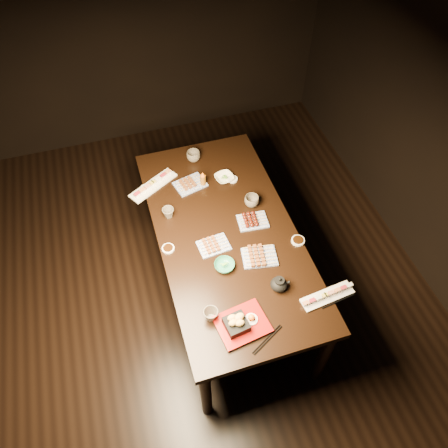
{
  "coord_description": "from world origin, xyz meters",
  "views": [
    {
      "loc": [
        -0.1,
        -1.28,
        3.04
      ],
      "look_at": [
        0.43,
        0.45,
        0.77
      ],
      "focal_mm": 35.0,
      "sensor_mm": 36.0,
      "label": 1
    }
  ],
  "objects_px": {
    "dining_table": "(226,263)",
    "yakitori_plate_center": "(214,244)",
    "edamame_bowl_green": "(224,266)",
    "teacup_far_left": "(168,213)",
    "sushi_platter_far": "(153,184)",
    "condiment_bottle": "(203,179)",
    "yakitori_plate_left": "(190,182)",
    "teacup_mid_right": "(252,201)",
    "teapot": "(279,283)",
    "edamame_bowl_cream": "(224,178)",
    "sushi_platter_near": "(328,295)",
    "teacup_far_right": "(193,156)",
    "teacup_near_left": "(211,315)",
    "yakitori_plate_right": "(260,255)",
    "tempura_tray": "(242,321)"
  },
  "relations": [
    {
      "from": "dining_table",
      "to": "yakitori_plate_center",
      "type": "xyz_separation_m",
      "value": [
        -0.11,
        -0.09,
        0.4
      ]
    },
    {
      "from": "edamame_bowl_green",
      "to": "teacup_far_left",
      "type": "relative_size",
      "value": 1.6
    },
    {
      "from": "sushi_platter_far",
      "to": "teacup_far_left",
      "type": "relative_size",
      "value": 4.76
    },
    {
      "from": "sushi_platter_far",
      "to": "condiment_bottle",
      "type": "distance_m",
      "value": 0.36
    },
    {
      "from": "yakitori_plate_left",
      "to": "teacup_far_left",
      "type": "relative_size",
      "value": 2.7
    },
    {
      "from": "sushi_platter_far",
      "to": "yakitori_plate_left",
      "type": "xyz_separation_m",
      "value": [
        0.26,
        -0.07,
        0.0
      ]
    },
    {
      "from": "edamame_bowl_green",
      "to": "condiment_bottle",
      "type": "relative_size",
      "value": 1.01
    },
    {
      "from": "teacup_mid_right",
      "to": "teapot",
      "type": "xyz_separation_m",
      "value": [
        -0.07,
        -0.67,
        0.01
      ]
    },
    {
      "from": "yakitori_plate_left",
      "to": "edamame_bowl_green",
      "type": "relative_size",
      "value": 1.69
    },
    {
      "from": "yakitori_plate_center",
      "to": "edamame_bowl_cream",
      "type": "distance_m",
      "value": 0.61
    },
    {
      "from": "sushi_platter_near",
      "to": "edamame_bowl_cream",
      "type": "bearing_deg",
      "value": 98.69
    },
    {
      "from": "dining_table",
      "to": "teacup_far_right",
      "type": "height_order",
      "value": "teacup_far_right"
    },
    {
      "from": "edamame_bowl_cream",
      "to": "teapot",
      "type": "height_order",
      "value": "teapot"
    },
    {
      "from": "edamame_bowl_cream",
      "to": "teacup_near_left",
      "type": "relative_size",
      "value": 1.56
    },
    {
      "from": "edamame_bowl_cream",
      "to": "teacup_far_right",
      "type": "height_order",
      "value": "teacup_far_right"
    },
    {
      "from": "yakitori_plate_right",
      "to": "teacup_mid_right",
      "type": "bearing_deg",
      "value": 86.68
    },
    {
      "from": "teapot",
      "to": "tempura_tray",
      "type": "bearing_deg",
      "value": -139.93
    },
    {
      "from": "yakitori_plate_center",
      "to": "teacup_far_right",
      "type": "height_order",
      "value": "teacup_far_right"
    },
    {
      "from": "edamame_bowl_cream",
      "to": "teacup_near_left",
      "type": "xyz_separation_m",
      "value": [
        -0.4,
        -1.04,
        0.02
      ]
    },
    {
      "from": "yakitori_plate_left",
      "to": "sushi_platter_near",
      "type": "bearing_deg",
      "value": -78.45
    },
    {
      "from": "yakitori_plate_center",
      "to": "teacup_near_left",
      "type": "xyz_separation_m",
      "value": [
        -0.16,
        -0.48,
        0.01
      ]
    },
    {
      "from": "sushi_platter_far",
      "to": "tempura_tray",
      "type": "relative_size",
      "value": 1.34
    },
    {
      "from": "dining_table",
      "to": "yakitori_plate_center",
      "type": "relative_size",
      "value": 9.12
    },
    {
      "from": "yakitori_plate_center",
      "to": "teapot",
      "type": "height_order",
      "value": "teapot"
    },
    {
      "from": "dining_table",
      "to": "sushi_platter_far",
      "type": "bearing_deg",
      "value": 111.46
    },
    {
      "from": "edamame_bowl_cream",
      "to": "teacup_far_right",
      "type": "relative_size",
      "value": 1.3
    },
    {
      "from": "condiment_bottle",
      "to": "teacup_far_left",
      "type": "bearing_deg",
      "value": -144.58
    },
    {
      "from": "sushi_platter_near",
      "to": "condiment_bottle",
      "type": "relative_size",
      "value": 2.59
    },
    {
      "from": "sushi_platter_near",
      "to": "yakitori_plate_right",
      "type": "distance_m",
      "value": 0.48
    },
    {
      "from": "yakitori_plate_center",
      "to": "teapot",
      "type": "xyz_separation_m",
      "value": [
        0.29,
        -0.41,
        0.03
      ]
    },
    {
      "from": "tempura_tray",
      "to": "yakitori_plate_left",
      "type": "bearing_deg",
      "value": 82.18
    },
    {
      "from": "tempura_tray",
      "to": "edamame_bowl_cream",
      "type": "bearing_deg",
      "value": 69.57
    },
    {
      "from": "edamame_bowl_cream",
      "to": "condiment_bottle",
      "type": "distance_m",
      "value": 0.17
    },
    {
      "from": "teacup_far_right",
      "to": "condiment_bottle",
      "type": "relative_size",
      "value": 0.81
    },
    {
      "from": "dining_table",
      "to": "edamame_bowl_cream",
      "type": "height_order",
      "value": "edamame_bowl_cream"
    },
    {
      "from": "yakitori_plate_center",
      "to": "teacup_near_left",
      "type": "bearing_deg",
      "value": -113.6
    },
    {
      "from": "sushi_platter_near",
      "to": "teacup_far_left",
      "type": "bearing_deg",
      "value": 124.48
    },
    {
      "from": "tempura_tray",
      "to": "teacup_far_left",
      "type": "xyz_separation_m",
      "value": [
        -0.22,
        0.91,
        -0.01
      ]
    },
    {
      "from": "yakitori_plate_right",
      "to": "teacup_near_left",
      "type": "relative_size",
      "value": 2.52
    },
    {
      "from": "edamame_bowl_cream",
      "to": "teacup_far_right",
      "type": "bearing_deg",
      "value": 121.3
    },
    {
      "from": "teacup_far_left",
      "to": "sushi_platter_near",
      "type": "bearing_deg",
      "value": -49.16
    },
    {
      "from": "yakitori_plate_center",
      "to": "condiment_bottle",
      "type": "height_order",
      "value": "condiment_bottle"
    },
    {
      "from": "edamame_bowl_green",
      "to": "yakitori_plate_right",
      "type": "bearing_deg",
      "value": 1.22
    },
    {
      "from": "yakitori_plate_left",
      "to": "teacup_far_left",
      "type": "height_order",
      "value": "teacup_far_left"
    },
    {
      "from": "edamame_bowl_cream",
      "to": "teapot",
      "type": "bearing_deg",
      "value": -87.53
    },
    {
      "from": "sushi_platter_far",
      "to": "teacup_mid_right",
      "type": "height_order",
      "value": "teacup_mid_right"
    },
    {
      "from": "tempura_tray",
      "to": "teapot",
      "type": "xyz_separation_m",
      "value": [
        0.29,
        0.17,
        -0.0
      ]
    },
    {
      "from": "teacup_far_left",
      "to": "teapot",
      "type": "xyz_separation_m",
      "value": [
        0.51,
        -0.74,
        0.01
      ]
    },
    {
      "from": "tempura_tray",
      "to": "teacup_mid_right",
      "type": "height_order",
      "value": "tempura_tray"
    },
    {
      "from": "teacup_near_left",
      "to": "sushi_platter_far",
      "type": "bearing_deg",
      "value": 95.56
    }
  ]
}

